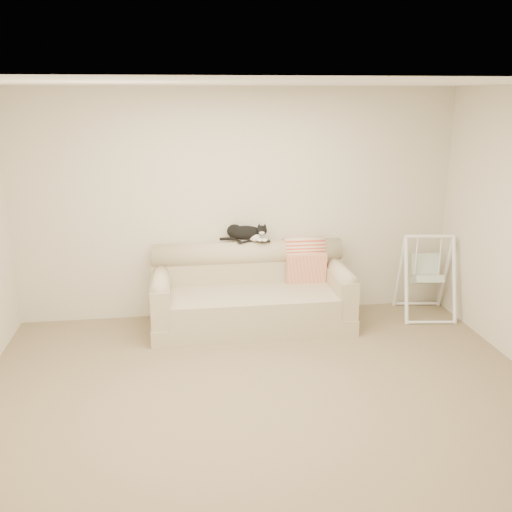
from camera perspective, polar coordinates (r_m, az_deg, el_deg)
The scene contains 8 objects.
ground_plane at distance 5.08m, azimuth 0.94°, elevation -13.82°, with size 5.00×5.00×0.00m, color #77654D.
room_shell at distance 4.52m, azimuth 1.03°, elevation 3.20°, with size 5.04×4.04×2.60m.
sofa at distance 6.40m, azimuth -0.53°, elevation -3.86°, with size 2.20×0.93×0.90m.
remote_a at distance 6.45m, azimuth -1.12°, elevation 1.50°, with size 0.18×0.13×0.03m.
remote_b at distance 6.47m, azimuth 0.69°, elevation 1.53°, with size 0.18×0.09×0.02m.
tuxedo_cat at distance 6.46m, azimuth -1.03°, elevation 2.35°, with size 0.55×0.32×0.22m.
throw_blanket at distance 6.61m, azimuth 4.83°, elevation 0.15°, with size 0.46×0.38×0.58m.
baby_swing at distance 6.92m, azimuth 16.66°, elevation -1.84°, with size 0.67×0.70×0.98m.
Camera 1 is at (-0.71, -4.35, 2.54)m, focal length 40.00 mm.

